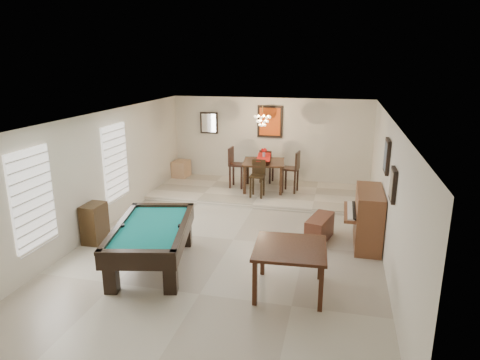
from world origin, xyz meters
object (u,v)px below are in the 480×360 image
at_px(piano_bench, 319,229).
at_px(corner_bench, 181,169).
at_px(apothecary_chest, 94,223).
at_px(square_table, 290,269).
at_px(dining_chair_north, 267,166).
at_px(dining_chair_east, 290,172).
at_px(flower_vase, 264,152).
at_px(chandelier, 262,117).
at_px(upright_piano, 361,217).
at_px(dining_chair_west, 237,168).
at_px(pool_table, 152,247).
at_px(dining_chair_south, 257,179).
at_px(dining_table, 264,173).

height_order(piano_bench, corner_bench, corner_bench).
bearing_deg(apothecary_chest, square_table, -14.16).
xyz_separation_m(square_table, dining_chair_north, (-1.42, 5.95, 0.22)).
bearing_deg(dining_chair_east, corner_bench, -95.93).
relative_size(flower_vase, dining_chair_north, 0.27).
relative_size(flower_vase, dining_chair_east, 0.23).
distance_m(flower_vase, chandelier, 1.02).
bearing_deg(upright_piano, chandelier, 132.80).
bearing_deg(dining_chair_east, dining_chair_west, -86.24).
bearing_deg(dining_chair_west, pool_table, 177.88).
xyz_separation_m(pool_table, dining_chair_west, (0.40, 4.91, 0.31)).
bearing_deg(dining_chair_west, flower_vase, -90.46).
distance_m(upright_piano, chandelier, 4.14).
xyz_separation_m(dining_chair_north, corner_bench, (-2.73, -0.00, -0.25)).
xyz_separation_m(apothecary_chest, dining_chair_east, (3.57, 4.08, 0.28)).
bearing_deg(apothecary_chest, upright_piano, 12.20).
distance_m(square_table, dining_chair_south, 4.70).
xyz_separation_m(pool_table, square_table, (2.55, -0.31, 0.01)).
relative_size(apothecary_chest, corner_bench, 1.47).
relative_size(piano_bench, apothecary_chest, 1.14).
xyz_separation_m(piano_bench, flower_vase, (-1.74, 2.97, 0.93)).
bearing_deg(pool_table, dining_table, 63.84).
bearing_deg(flower_vase, dining_chair_north, 93.26).
distance_m(dining_chair_north, dining_chair_west, 1.03).
xyz_separation_m(flower_vase, dining_chair_north, (-0.04, 0.77, -0.57)).
bearing_deg(dining_chair_south, square_table, -69.74).
xyz_separation_m(pool_table, dining_chair_east, (1.93, 4.82, 0.31)).
bearing_deg(pool_table, dining_chair_south, 62.19).
xyz_separation_m(dining_table, dining_chair_south, (-0.04, -0.71, 0.03)).
distance_m(pool_table, dining_chair_north, 5.76).
bearing_deg(square_table, upright_piano, 61.82).
distance_m(upright_piano, flower_vase, 3.97).
height_order(dining_chair_north, dining_chair_west, dining_chair_west).
xyz_separation_m(dining_table, chandelier, (-0.03, -0.17, 1.61)).
relative_size(dining_chair_north, dining_chair_west, 0.86).
bearing_deg(chandelier, apothecary_chest, -125.09).
distance_m(piano_bench, dining_chair_south, 2.90).
relative_size(dining_chair_east, corner_bench, 2.05).
bearing_deg(pool_table, corner_bench, 93.21).
distance_m(piano_bench, flower_vase, 3.56).
distance_m(piano_bench, dining_chair_north, 4.15).
xyz_separation_m(flower_vase, corner_bench, (-2.77, 0.77, -0.82)).
bearing_deg(flower_vase, piano_bench, -59.64).
bearing_deg(pool_table, upright_piano, 14.38).
relative_size(pool_table, dining_chair_west, 2.01).
height_order(square_table, dining_chair_south, dining_chair_south).
distance_m(upright_piano, corner_bench, 6.52).
distance_m(dining_table, corner_bench, 2.88).
xyz_separation_m(square_table, dining_table, (-1.38, 5.18, 0.19)).
relative_size(square_table, dining_table, 1.01).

